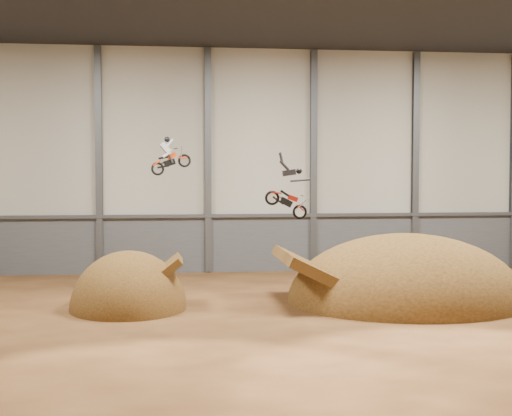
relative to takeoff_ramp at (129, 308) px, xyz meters
The scene contains 12 objects.
floor 8.36m from the takeoff_ramp, 24.78° to the right, with size 40.00×40.00×0.00m, color #442612.
back_wall 15.45m from the takeoff_ramp, 56.56° to the left, with size 40.00×0.10×14.00m, color beige.
lower_band_back 13.80m from the takeoff_ramp, 56.33° to the left, with size 39.80×0.18×3.50m, color #4D4F54.
steel_rail 14.03m from the takeoff_ramp, 55.98° to the left, with size 39.80×0.35×0.20m, color #47494F.
steel_column_1 13.51m from the takeoff_ramp, 102.04° to the left, with size 0.40×0.36×13.90m, color #47494F.
steel_column_2 13.95m from the takeoff_ramp, 69.34° to the left, with size 0.40×0.36×13.90m, color #47494F.
steel_column_3 17.20m from the takeoff_ramp, 45.96° to the left, with size 0.40×0.36×13.90m, color #47494F.
steel_column_4 22.05m from the takeoff_ramp, 32.70° to the left, with size 0.40×0.36×13.90m, color #47494F.
takeoff_ramp is the anchor object (origin of this frame).
landing_ramp 13.28m from the takeoff_ramp, ahead, with size 11.53×10.20×6.65m, color #402810.
fmx_rider_a 8.06m from the takeoff_ramp, 52.99° to the left, with size 2.07×0.79×1.87m, color #EF3505, non-canonical shape.
fmx_rider_b 9.12m from the takeoff_ramp, 10.43° to the right, with size 2.73×0.78×2.34m, color #BC1809, non-canonical shape.
Camera 1 is at (-5.55, -29.59, 6.36)m, focal length 50.00 mm.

